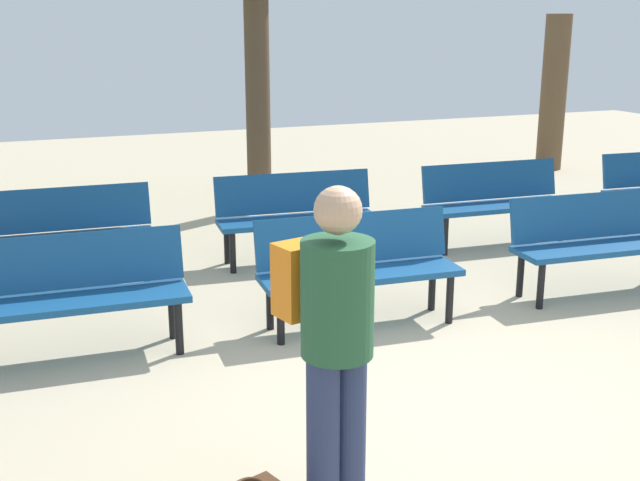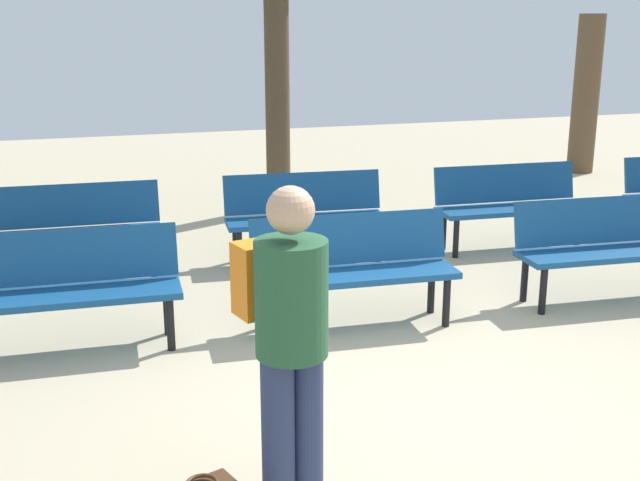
% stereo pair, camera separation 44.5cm
% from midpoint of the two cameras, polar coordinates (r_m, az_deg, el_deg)
% --- Properties ---
extents(ground_plane, '(26.25, 26.25, 0.00)m').
position_cam_midpoint_polar(ground_plane, '(5.10, 6.60, -11.99)').
color(ground_plane, '#BCAD8E').
extents(bench_r0_c1, '(1.63, 0.57, 0.87)m').
position_cam_midpoint_polar(bench_r0_c1, '(5.98, -19.42, -3.31)').
color(bench_r0_c1, navy).
rests_on(bench_r0_c1, ground_plane).
extents(bench_r0_c2, '(1.63, 0.59, 0.87)m').
position_cam_midpoint_polar(bench_r0_c2, '(6.23, 0.70, -1.64)').
color(bench_r0_c2, navy).
rests_on(bench_r0_c2, ground_plane).
extents(bench_r0_c3, '(1.63, 0.61, 0.87)m').
position_cam_midpoint_polar(bench_r0_c3, '(7.31, 17.76, 0.20)').
color(bench_r0_c3, navy).
rests_on(bench_r0_c3, ground_plane).
extents(bench_r1_c1, '(1.63, 0.57, 0.87)m').
position_cam_midpoint_polar(bench_r1_c1, '(7.65, -19.62, 0.70)').
color(bench_r1_c1, navy).
rests_on(bench_r1_c1, ground_plane).
extents(bench_r1_c2, '(1.64, 0.63, 0.87)m').
position_cam_midpoint_polar(bench_r1_c2, '(7.91, -3.31, 2.08)').
color(bench_r1_c2, navy).
rests_on(bench_r1_c2, ground_plane).
extents(bench_r1_c3, '(1.63, 0.58, 0.87)m').
position_cam_midpoint_polar(bench_r1_c3, '(8.66, 11.08, 3.00)').
color(bench_r1_c3, navy).
rests_on(bench_r1_c3, ground_plane).
extents(tree_1, '(0.41, 0.41, 2.45)m').
position_cam_midpoint_polar(tree_1, '(13.33, 15.57, 10.20)').
color(tree_1, brown).
rests_on(tree_1, ground_plane).
extents(visitor_with_backpack, '(0.42, 0.58, 1.65)m').
position_cam_midpoint_polar(visitor_with_backpack, '(3.71, -2.54, -6.84)').
color(visitor_with_backpack, navy).
rests_on(visitor_with_backpack, ground_plane).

